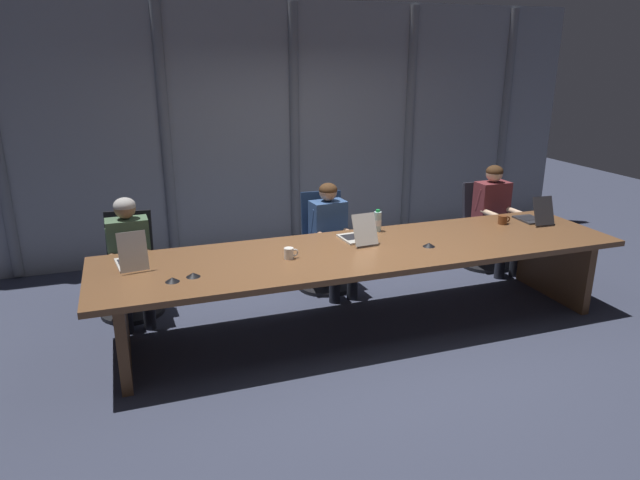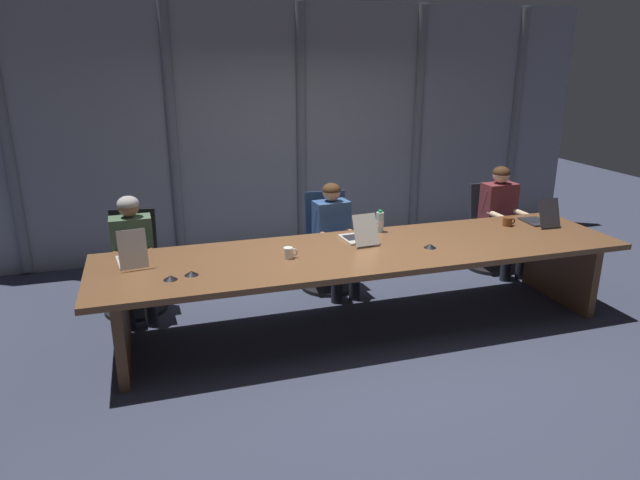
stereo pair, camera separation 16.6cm
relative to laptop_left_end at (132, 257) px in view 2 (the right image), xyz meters
The scene contains 18 objects.
ground_plane 2.14m from the laptop_left_end, ahead, with size 15.63×15.63×0.00m, color #383D51.
conference_table 1.99m from the laptop_left_end, ahead, with size 4.69×1.16×0.75m.
curtain_backdrop 3.05m from the laptop_left_end, 48.33° to the left, with size 7.81×0.17×2.99m.
laptop_left_end is the anchor object (origin of this frame).
laptop_left_mid 1.98m from the laptop_left_end, ahead, with size 0.25×0.43×0.29m.
laptop_center 3.93m from the laptop_left_end, ahead, with size 0.24×0.41×0.29m.
office_chair_left_end 0.95m from the laptop_left_end, 92.03° to the left, with size 0.60×0.61×0.96m.
office_chair_left_mid 2.17m from the laptop_left_end, 23.35° to the left, with size 0.60×0.60×1.00m.
office_chair_center 4.07m from the laptop_left_end, 11.96° to the left, with size 0.60×0.60×0.96m.
person_left_end 0.69m from the laptop_left_end, 90.81° to the left, with size 0.40×0.56×1.15m.
person_left_mid 2.09m from the laptop_left_end, 18.84° to the left, with size 0.40×0.57×1.14m.
person_center 4.02m from the laptop_left_end, ahead, with size 0.39×0.55×1.20m.
water_bottle_primary 2.30m from the laptop_left_end, ahead, with size 0.07×0.07×0.22m.
coffee_mug_near 1.28m from the laptop_left_end, 10.16° to the right, with size 0.13×0.08×0.09m.
coffee_mug_far 3.59m from the laptop_left_end, ahead, with size 0.14×0.09×0.09m.
conference_mic_left_side 0.58m from the laptop_left_end, 40.72° to the right, with size 0.11×0.11×0.04m, color black.
conference_mic_middle 0.51m from the laptop_left_end, 57.06° to the right, with size 0.11×0.11×0.04m, color black.
conference_mic_right_side 2.55m from the laptop_left_end, ahead, with size 0.11×0.11×0.04m, color black.
Camera 2 is at (-1.79, -4.41, 2.38)m, focal length 31.94 mm.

